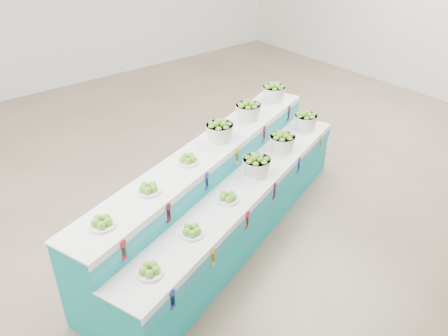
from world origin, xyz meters
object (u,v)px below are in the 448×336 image
(display_stand, at_px, (224,195))
(basket_lower_left, at_px, (257,165))
(basket_upper_right, at_px, (274,92))
(plate_upper_mid, at_px, (148,188))

(display_stand, height_order, basket_lower_left, display_stand)
(basket_lower_left, distance_m, basket_upper_right, 1.48)
(display_stand, height_order, plate_upper_mid, plate_upper_mid)
(plate_upper_mid, bearing_deg, basket_upper_right, 19.14)
(basket_upper_right, bearing_deg, basket_lower_left, -141.16)
(plate_upper_mid, bearing_deg, basket_lower_left, -2.19)
(basket_lower_left, bearing_deg, basket_upper_right, 38.84)
(plate_upper_mid, relative_size, basket_upper_right, 0.72)
(plate_upper_mid, distance_m, basket_upper_right, 2.62)
(display_stand, relative_size, plate_upper_mid, 17.11)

